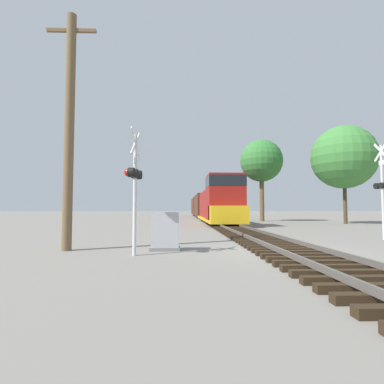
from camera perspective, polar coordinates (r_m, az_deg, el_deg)
name	(u,v)px	position (r m, az deg, el deg)	size (l,w,h in m)	color
ground_plane	(287,251)	(11.05, 17.58, -10.75)	(400.00, 400.00, 0.00)	slate
rail_track_bed	(287,248)	(11.04, 17.57, -10.05)	(2.60, 160.00, 0.31)	black
freight_train	(205,206)	(47.18, 2.52, -2.66)	(3.03, 50.11, 4.35)	maroon
crossing_signal_near	(134,179)	(9.76, -10.97, 2.45)	(0.46, 1.02, 4.03)	silver
crossing_signal_far	(383,186)	(17.11, 32.58, 0.95)	(0.40, 1.01, 4.74)	silver
relay_cabinet	(165,232)	(10.76, -5.15, -7.51)	(1.07, 0.53, 1.36)	slate
utility_pole	(69,128)	(11.94, -22.33, 11.29)	(1.80, 0.34, 8.65)	brown
tree_far_right	(344,157)	(34.12, 26.94, 5.93)	(6.39, 6.39, 9.91)	#473521
tree_mid_background	(261,161)	(37.76, 13.08, 5.75)	(5.16, 5.16, 9.96)	brown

